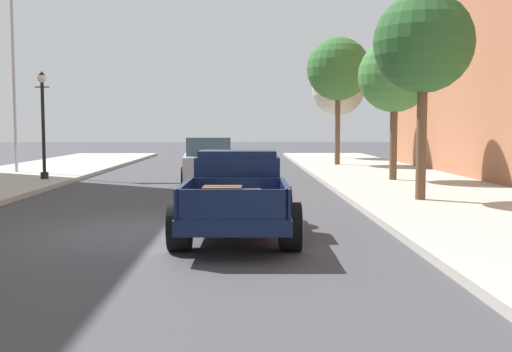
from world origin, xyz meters
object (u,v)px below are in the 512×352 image
Objects in this scene: hotrod_truck_navy at (238,194)px; street_lamp_far at (43,117)px; car_background_silver at (208,162)px; street_tree_nearest at (423,44)px; street_tree_second at (395,76)px; flagpole at (18,36)px; street_tree_farthest at (338,89)px; street_tree_third at (338,69)px.

hotrod_truck_navy is 1.29× the size of street_lamp_far.
car_background_silver is 0.84× the size of street_tree_nearest.
street_tree_second is at bearing -4.20° from car_background_silver.
hotrod_truck_navy is 17.72m from flagpole.
street_tree_nearest is at bearing -28.89° from street_lamp_far.
car_background_silver is 6.12m from street_lamp_far.
street_tree_farthest is at bearing 88.69° from street_tree_second.
flagpole is at bearing 164.18° from street_tree_second.
hotrod_truck_navy is 12.95m from street_lamp_far.
street_tree_third is at bearing 35.10° from street_lamp_far.
street_tree_third is (-0.65, 8.89, 1.07)m from street_tree_second.
street_tree_farthest is (1.08, 21.41, 0.14)m from street_tree_nearest.
flagpole is at bearing -161.20° from street_tree_third.
street_tree_farthest is at bearing 49.23° from street_lamp_far.
flagpole is (-8.00, 3.65, 5.00)m from car_background_silver.
street_tree_third is (11.86, 8.33, 2.47)m from street_lamp_far.
street_tree_third is (5.95, 8.40, 4.09)m from car_background_silver.
hotrod_truck_navy is at bearing -56.46° from street_lamp_far.
street_tree_nearest is (4.68, 4.20, 3.37)m from hotrod_truck_navy.
flagpole is 14.77m from street_tree_third.
street_tree_farthest is at bearing 65.10° from car_background_silver.
street_tree_third reaches higher than street_tree_second.
street_tree_third is 1.10× the size of street_tree_farthest.
street_tree_nearest is (5.87, -6.43, 3.36)m from car_background_silver.
flagpole reaches higher than street_tree_farthest.
car_background_silver is 11.08m from street_tree_third.
street_tree_third is at bearing 89.70° from street_tree_nearest.
hotrod_truck_navy is 20.05m from street_tree_third.
street_tree_nearest reaches higher than hotrod_truck_navy.
street_tree_nearest is 21.44m from street_tree_farthest.
street_tree_third reaches higher than street_lamp_far.
flagpole reaches higher than street_tree_third.
hotrod_truck_navy is 0.54× the size of flagpole.
street_tree_second reaches higher than car_background_silver.
street_tree_farthest reaches higher than street_tree_second.
street_tree_nearest is 6.00m from street_tree_second.
car_background_silver is at bearing 132.41° from street_tree_nearest.
flagpole is (-9.20, 14.29, 5.02)m from hotrod_truck_navy.
hotrod_truck_navy is at bearing -104.03° from street_tree_third.
street_lamp_far is 0.73× the size of street_tree_nearest.
flagpole is 1.74× the size of street_tree_nearest.
flagpole is at bearing 120.37° from street_lamp_far.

